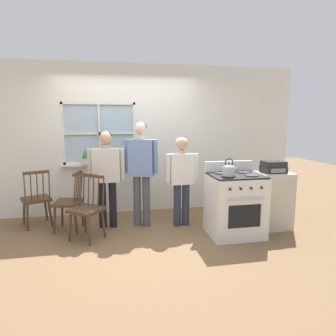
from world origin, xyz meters
TOP-DOWN VIEW (x-y plane):
  - ground_plane at (0.00, 0.00)m, footprint 16.00×16.00m
  - wall_back at (0.03, 1.40)m, footprint 6.40×0.16m
  - chair_by_window at (-0.97, 0.59)m, footprint 0.47×0.49m
  - chair_near_wall at (-1.51, 0.88)m, footprint 0.54×0.53m
  - chair_center_cluster at (-0.67, 0.17)m, footprint 0.58×0.57m
  - person_elderly_left at (-0.38, 0.61)m, footprint 0.58×0.24m
  - person_teen_center at (0.16, 0.57)m, footprint 0.55×0.32m
  - person_adult_right at (0.80, 0.47)m, footprint 0.53×0.22m
  - stove at (1.48, -0.10)m, footprint 0.77×0.68m
  - kettle at (1.31, -0.23)m, footprint 0.21×0.17m
  - potted_plant at (-0.76, 1.31)m, footprint 0.14×0.14m
  - side_counter at (2.18, 0.10)m, footprint 0.55×0.50m
  - stereo at (2.18, 0.08)m, footprint 0.34×0.29m

SIDE VIEW (x-z plane):
  - ground_plane at x=0.00m, z-range 0.00..0.00m
  - chair_by_window at x=-0.97m, z-range -0.03..0.91m
  - chair_near_wall at x=-1.51m, z-range -0.03..0.91m
  - chair_center_cluster at x=-0.67m, z-range -0.03..0.91m
  - side_counter at x=2.18m, z-range 0.00..0.90m
  - stove at x=1.48m, z-range -0.07..1.01m
  - person_adult_right at x=0.80m, z-range 0.14..1.58m
  - person_elderly_left at x=-0.38m, z-range 0.16..1.70m
  - stereo at x=2.18m, z-range 0.90..1.08m
  - person_teen_center at x=0.16m, z-range 0.17..1.85m
  - potted_plant at x=-0.76m, z-range 0.85..1.18m
  - kettle at x=1.31m, z-range 0.90..1.15m
  - wall_back at x=0.03m, z-range -0.01..2.69m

